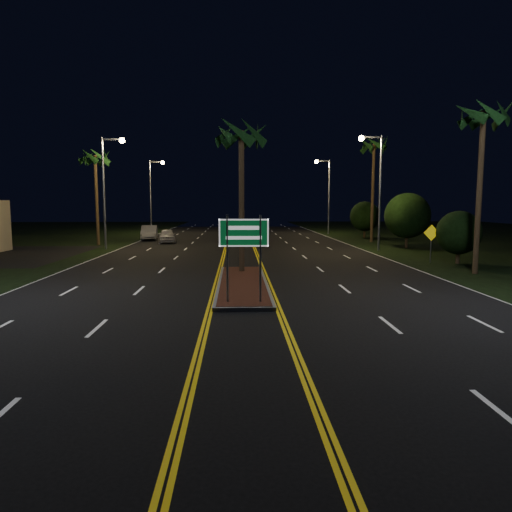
{
  "coord_description": "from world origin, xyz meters",
  "views": [
    {
      "loc": [
        -0.24,
        -13.66,
        3.76
      ],
      "look_at": [
        0.43,
        2.39,
        1.9
      ],
      "focal_mm": 32.0,
      "sensor_mm": 36.0,
      "label": 1
    }
  ],
  "objects": [
    {
      "name": "car_far",
      "position": [
        -9.38,
        34.18,
        0.86
      ],
      "size": [
        2.89,
        5.39,
        1.71
      ],
      "primitive_type": "imported",
      "rotation": [
        0.0,
        0.0,
        0.14
      ],
      "color": "#AEAFB8",
      "rests_on": "ground"
    },
    {
      "name": "shrub_near",
      "position": [
        13.5,
        14.0,
        1.95
      ],
      "size": [
        2.7,
        2.7,
        3.3
      ],
      "color": "#382819",
      "rests_on": "ground"
    },
    {
      "name": "shrub_far",
      "position": [
        13.8,
        36.0,
        2.34
      ],
      "size": [
        3.24,
        3.24,
        3.96
      ],
      "color": "#382819",
      "rests_on": "ground"
    },
    {
      "name": "warning_sign",
      "position": [
        12.01,
        14.54,
        1.57
      ],
      "size": [
        1.01,
        0.09,
        2.42
      ],
      "rotation": [
        0.0,
        0.0,
        0.04
      ],
      "color": "gray",
      "rests_on": "ground"
    },
    {
      "name": "streetlight_right_far",
      "position": [
        10.61,
        42.0,
        5.66
      ],
      "size": [
        1.91,
        0.44,
        9.0
      ],
      "color": "gray",
      "rests_on": "ground"
    },
    {
      "name": "streetlight_left_mid",
      "position": [
        -10.61,
        24.0,
        5.66
      ],
      "size": [
        1.91,
        0.44,
        9.0
      ],
      "color": "gray",
      "rests_on": "ground"
    },
    {
      "name": "streetlight_right_mid",
      "position": [
        10.61,
        22.0,
        5.66
      ],
      "size": [
        1.91,
        0.44,
        9.0
      ],
      "color": "gray",
      "rests_on": "ground"
    },
    {
      "name": "median_island",
      "position": [
        0.0,
        7.0,
        0.08
      ],
      "size": [
        2.25,
        10.25,
        0.17
      ],
      "color": "gray",
      "rests_on": "ground"
    },
    {
      "name": "shrub_mid",
      "position": [
        14.0,
        24.0,
        2.73
      ],
      "size": [
        3.78,
        3.78,
        4.62
      ],
      "color": "#382819",
      "rests_on": "ground"
    },
    {
      "name": "palm_left_far",
      "position": [
        -12.8,
        28.0,
        7.75
      ],
      "size": [
        2.4,
        2.4,
        8.8
      ],
      "color": "#382819",
      "rests_on": "ground"
    },
    {
      "name": "car_near",
      "position": [
        -7.01,
        30.59,
        0.77
      ],
      "size": [
        2.63,
        4.83,
        1.53
      ],
      "primitive_type": "imported",
      "rotation": [
        0.0,
        0.0,
        0.15
      ],
      "color": "#B3B3B9",
      "rests_on": "ground"
    },
    {
      "name": "highway_sign",
      "position": [
        0.0,
        2.8,
        2.4
      ],
      "size": [
        1.8,
        0.08,
        3.2
      ],
      "color": "gray",
      "rests_on": "ground"
    },
    {
      "name": "palm_right_near",
      "position": [
        12.5,
        10.0,
        8.21
      ],
      "size": [
        2.4,
        2.4,
        9.3
      ],
      "color": "#382819",
      "rests_on": "ground"
    },
    {
      "name": "palm_median",
      "position": [
        0.0,
        10.5,
        7.28
      ],
      "size": [
        2.4,
        2.4,
        8.3
      ],
      "color": "#382819",
      "rests_on": "ground"
    },
    {
      "name": "streetlight_left_far",
      "position": [
        -10.61,
        44.0,
        5.66
      ],
      "size": [
        1.91,
        0.44,
        9.0
      ],
      "color": "gray",
      "rests_on": "ground"
    },
    {
      "name": "ground",
      "position": [
        0.0,
        0.0,
        0.0
      ],
      "size": [
        120.0,
        120.0,
        0.0
      ],
      "primitive_type": "plane",
      "color": "black",
      "rests_on": "ground"
    },
    {
      "name": "palm_right_far",
      "position": [
        12.8,
        30.0,
        9.14
      ],
      "size": [
        2.4,
        2.4,
        10.3
      ],
      "color": "#382819",
      "rests_on": "ground"
    }
  ]
}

